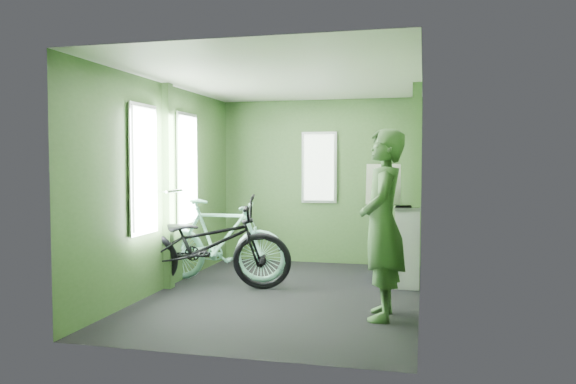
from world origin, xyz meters
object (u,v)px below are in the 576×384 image
Objects in this scene: passenger at (382,224)px; bench_seat at (398,258)px; bicycle_black at (205,289)px; waste_box at (408,247)px; bicycle_mint at (220,282)px.

passenger is 1.97× the size of bench_seat.
waste_box is (2.20, 0.68, 0.46)m from bicycle_black.
bicycle_black is 1.18× the size of bicycle_mint.
bicycle_black is 2.11× the size of waste_box.
waste_box reaches higher than bench_seat.
waste_box is at bearing -84.45° from bicycle_mint.
bicycle_mint is at bearing -11.49° from bicycle_black.
bicycle_black is 2.21× the size of bench_seat.
passenger is at bearing -120.85° from bicycle_mint.
bicycle_black is 2.30m from passenger.
passenger is 1.46m from waste_box.
bicycle_mint is 1.88× the size of bench_seat.
passenger reaches higher than bicycle_black.
waste_box is at bearing -72.38° from bench_seat.
passenger is at bearing -118.77° from bicycle_black.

